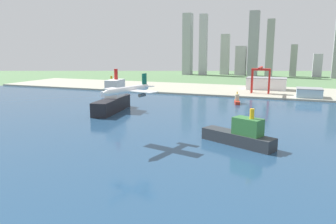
{
  "coord_description": "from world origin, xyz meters",
  "views": [
    {
      "loc": [
        73.95,
        -17.67,
        64.16
      ],
      "look_at": [
        5.82,
        159.78,
        27.15
      ],
      "focal_mm": 34.08,
      "sensor_mm": 36.0,
      "label": 1
    }
  ],
  "objects_px": {
    "port_crane_red": "(261,74)",
    "warehouse_annex": "(309,93)",
    "tugboat_small": "(237,100)",
    "warehouse_main": "(266,83)",
    "ferry_boat": "(114,91)",
    "cargo_ship": "(113,100)",
    "container_barge": "(240,135)",
    "airplane_landing": "(127,90)"
  },
  "relations": [
    {
      "from": "ferry_boat",
      "to": "cargo_ship",
      "type": "height_order",
      "value": "cargo_ship"
    },
    {
      "from": "cargo_ship",
      "to": "warehouse_main",
      "type": "bearing_deg",
      "value": 59.79
    },
    {
      "from": "cargo_ship",
      "to": "container_barge",
      "type": "height_order",
      "value": "cargo_ship"
    },
    {
      "from": "airplane_landing",
      "to": "tugboat_small",
      "type": "xyz_separation_m",
      "value": [
        44.4,
        195.9,
        -33.29
      ]
    },
    {
      "from": "container_barge",
      "to": "warehouse_annex",
      "type": "bearing_deg",
      "value": 77.63
    },
    {
      "from": "tugboat_small",
      "to": "warehouse_annex",
      "type": "height_order",
      "value": "warehouse_annex"
    },
    {
      "from": "tugboat_small",
      "to": "port_crane_red",
      "type": "xyz_separation_m",
      "value": [
        18.66,
        88.34,
        26.34
      ]
    },
    {
      "from": "ferry_boat",
      "to": "port_crane_red",
      "type": "distance_m",
      "value": 210.5
    },
    {
      "from": "port_crane_red",
      "to": "ferry_boat",
      "type": "bearing_deg",
      "value": -155.22
    },
    {
      "from": "warehouse_main",
      "to": "warehouse_annex",
      "type": "height_order",
      "value": "warehouse_main"
    },
    {
      "from": "container_barge",
      "to": "port_crane_red",
      "type": "height_order",
      "value": "port_crane_red"
    },
    {
      "from": "port_crane_red",
      "to": "warehouse_annex",
      "type": "relative_size",
      "value": 1.45
    },
    {
      "from": "ferry_boat",
      "to": "warehouse_main",
      "type": "xyz_separation_m",
      "value": [
        194.86,
        142.29,
        3.68
      ]
    },
    {
      "from": "cargo_ship",
      "to": "warehouse_main",
      "type": "xyz_separation_m",
      "value": [
        139.27,
        239.16,
        -0.23
      ]
    },
    {
      "from": "container_barge",
      "to": "warehouse_main",
      "type": "distance_m",
      "value": 316.67
    },
    {
      "from": "tugboat_small",
      "to": "container_barge",
      "type": "distance_m",
      "value": 176.19
    },
    {
      "from": "container_barge",
      "to": "warehouse_main",
      "type": "relative_size",
      "value": 0.87
    },
    {
      "from": "warehouse_main",
      "to": "ferry_boat",
      "type": "bearing_deg",
      "value": -143.86
    },
    {
      "from": "cargo_ship",
      "to": "warehouse_annex",
      "type": "relative_size",
      "value": 2.24
    },
    {
      "from": "port_crane_red",
      "to": "warehouse_annex",
      "type": "height_order",
      "value": "port_crane_red"
    },
    {
      "from": "ferry_boat",
      "to": "warehouse_annex",
      "type": "height_order",
      "value": "ferry_boat"
    },
    {
      "from": "port_crane_red",
      "to": "container_barge",
      "type": "bearing_deg",
      "value": -87.63
    },
    {
      "from": "tugboat_small",
      "to": "port_crane_red",
      "type": "bearing_deg",
      "value": 78.07
    },
    {
      "from": "tugboat_small",
      "to": "container_barge",
      "type": "xyz_separation_m",
      "value": [
        29.49,
        -173.68,
        3.07
      ]
    },
    {
      "from": "warehouse_annex",
      "to": "port_crane_red",
      "type": "bearing_deg",
      "value": 166.05
    },
    {
      "from": "warehouse_annex",
      "to": "container_barge",
      "type": "bearing_deg",
      "value": -102.37
    },
    {
      "from": "tugboat_small",
      "to": "ferry_boat",
      "type": "bearing_deg",
      "value": 179.8
    },
    {
      "from": "warehouse_main",
      "to": "port_crane_red",
      "type": "bearing_deg",
      "value": -95.06
    },
    {
      "from": "tugboat_small",
      "to": "warehouse_annex",
      "type": "relative_size",
      "value": 0.64
    },
    {
      "from": "ferry_boat",
      "to": "warehouse_main",
      "type": "height_order",
      "value": "ferry_boat"
    },
    {
      "from": "tugboat_small",
      "to": "cargo_ship",
      "type": "height_order",
      "value": "cargo_ship"
    },
    {
      "from": "warehouse_annex",
      "to": "ferry_boat",
      "type": "bearing_deg",
      "value": -164.29
    },
    {
      "from": "tugboat_small",
      "to": "container_barge",
      "type": "relative_size",
      "value": 0.39
    },
    {
      "from": "ferry_boat",
      "to": "container_barge",
      "type": "relative_size",
      "value": 0.83
    },
    {
      "from": "ferry_boat",
      "to": "warehouse_annex",
      "type": "relative_size",
      "value": 1.37
    },
    {
      "from": "airplane_landing",
      "to": "warehouse_main",
      "type": "distance_m",
      "value": 346.49
    },
    {
      "from": "container_barge",
      "to": "warehouse_annex",
      "type": "relative_size",
      "value": 1.65
    },
    {
      "from": "tugboat_small",
      "to": "warehouse_main",
      "type": "height_order",
      "value": "warehouse_main"
    },
    {
      "from": "ferry_boat",
      "to": "tugboat_small",
      "type": "distance_m",
      "value": 171.41
    },
    {
      "from": "container_barge",
      "to": "port_crane_red",
      "type": "distance_m",
      "value": 263.28
    },
    {
      "from": "warehouse_main",
      "to": "airplane_landing",
      "type": "bearing_deg",
      "value": -101.33
    },
    {
      "from": "airplane_landing",
      "to": "ferry_boat",
      "type": "xyz_separation_m",
      "value": [
        -126.96,
        196.51,
        -29.35
      ]
    }
  ]
}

